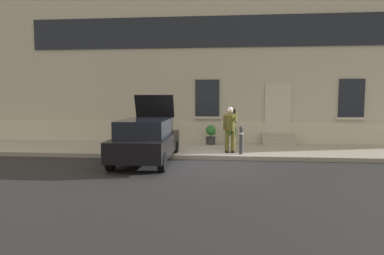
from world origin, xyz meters
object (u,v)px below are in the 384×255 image
(planter_charcoal, at_px, (211,134))
(planter_cream, at_px, (232,135))
(bollard_near_person, at_px, (241,139))
(planter_olive, at_px, (119,133))
(person_on_phone, at_px, (230,127))
(planter_terracotta, at_px, (164,133))
(hatchback_car_black, at_px, (146,140))

(planter_charcoal, distance_m, planter_cream, 0.91)
(bollard_near_person, distance_m, planter_olive, 6.10)
(person_on_phone, bearing_deg, planter_cream, 90.27)
(person_on_phone, relative_size, planter_olive, 2.02)
(planter_olive, relative_size, planter_terracotta, 1.00)
(bollard_near_person, xyz_separation_m, planter_cream, (-0.30, 2.45, -0.11))
(hatchback_car_black, relative_size, planter_cream, 4.75)
(bollard_near_person, height_order, person_on_phone, person_on_phone)
(hatchback_car_black, xyz_separation_m, planter_cream, (2.97, 3.64, -0.19))
(planter_cream, bearing_deg, hatchback_car_black, -129.25)
(planter_olive, relative_size, planter_cream, 1.00)
(planter_cream, bearing_deg, planter_terracotta, 174.97)
(planter_olive, xyz_separation_m, planter_cream, (5.18, -0.22, 0.00))
(hatchback_car_black, distance_m, planter_olive, 4.45)
(planter_olive, height_order, planter_terracotta, same)
(bollard_near_person, height_order, planter_terracotta, bollard_near_person)
(planter_terracotta, relative_size, planter_cream, 1.00)
(planter_olive, bearing_deg, hatchback_car_black, -60.19)
(person_on_phone, bearing_deg, bollard_near_person, -23.17)
(person_on_phone, distance_m, planter_cream, 2.31)
(hatchback_car_black, xyz_separation_m, planter_olive, (-2.21, 3.86, -0.19))
(hatchback_car_black, bearing_deg, planter_cream, 50.75)
(planter_olive, bearing_deg, person_on_phone, -25.89)
(hatchback_car_black, height_order, planter_olive, hatchback_car_black)
(planter_charcoal, bearing_deg, planter_terracotta, 173.47)
(planter_cream, bearing_deg, person_on_phone, -92.72)
(planter_charcoal, bearing_deg, bollard_near_person, -63.78)
(planter_olive, xyz_separation_m, planter_charcoal, (4.27, -0.19, 0.00))
(hatchback_car_black, distance_m, planter_charcoal, 4.21)
(bollard_near_person, relative_size, planter_charcoal, 1.22)
(planter_olive, bearing_deg, planter_cream, -2.40)
(person_on_phone, height_order, planter_terracotta, person_on_phone)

